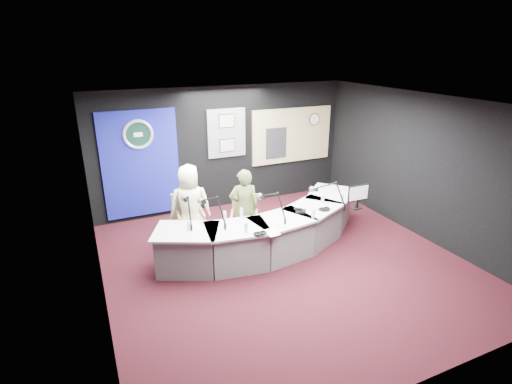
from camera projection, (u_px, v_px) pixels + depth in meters
name	position (u px, v px, depth m)	size (l,w,h in m)	color
ground	(285.00, 263.00, 7.09)	(6.00, 6.00, 0.00)	black
ceiling	(289.00, 103.00, 6.11)	(6.00, 6.00, 0.02)	silver
wall_back	(225.00, 148.00, 9.16)	(6.00, 0.02, 2.80)	black
wall_front	(428.00, 281.00, 4.04)	(6.00, 0.02, 2.80)	black
wall_left	(93.00, 220.00, 5.44)	(0.02, 6.00, 2.80)	black
wall_right	(423.00, 167.00, 7.76)	(0.02, 6.00, 2.80)	black
broadcast_desk	(269.00, 232.00, 7.41)	(4.50, 1.90, 0.75)	#B6B9BA
backdrop_panel	(141.00, 164.00, 8.45)	(1.60, 0.05, 2.30)	navy
agency_seal	(138.00, 135.00, 8.19)	(0.63, 0.63, 0.07)	silver
seal_center	(138.00, 134.00, 8.20)	(0.48, 0.48, 0.01)	black
pinboard	(227.00, 133.00, 9.03)	(0.90, 0.04, 1.10)	slate
framed_photo_upper	(227.00, 121.00, 8.91)	(0.34, 0.02, 0.27)	gray
framed_photo_lower	(227.00, 145.00, 9.11)	(0.34, 0.02, 0.27)	gray
booth_window_frame	(292.00, 135.00, 9.76)	(2.12, 0.06, 1.32)	tan
booth_glow	(292.00, 135.00, 9.75)	(2.00, 0.02, 1.20)	beige
equipment_rack	(276.00, 143.00, 9.61)	(0.55, 0.02, 0.75)	black
wall_clock	(314.00, 119.00, 9.84)	(0.28, 0.28, 0.01)	white
armchair_left	(191.00, 219.00, 7.59)	(0.58, 0.58, 1.03)	#9E7D48
armchair_right	(244.00, 220.00, 7.57)	(0.58, 0.58, 1.03)	#9E7D48
draped_jacket	(185.00, 210.00, 7.75)	(0.50, 0.10, 0.70)	#6E665D
person_man	(190.00, 206.00, 7.49)	(0.78, 0.51, 1.59)	#FFF5CB
person_woman	(244.00, 208.00, 7.48)	(0.55, 0.36, 1.52)	#4F5E31
computer_monitor	(358.00, 193.00, 7.36)	(0.47, 0.03, 0.32)	black
desk_phone	(301.00, 211.00, 7.29)	(0.18, 0.14, 0.04)	black
headphones_near	(324.00, 209.00, 7.41)	(0.23, 0.23, 0.04)	black
headphones_far	(260.00, 233.00, 6.46)	(0.19, 0.19, 0.03)	black
paper_stack	(194.00, 226.00, 6.76)	(0.19, 0.27, 0.00)	white
notepad	(271.00, 233.00, 6.52)	(0.20, 0.28, 0.00)	white
boom_mic_a	(187.00, 207.00, 6.78)	(0.19, 0.74, 0.60)	black
boom_mic_b	(212.00, 208.00, 6.74)	(0.35, 0.69, 0.60)	black
boom_mic_c	(272.00, 203.00, 6.94)	(0.34, 0.70, 0.60)	black
boom_mic_d	(328.00, 193.00, 7.40)	(0.57, 0.54, 0.60)	black
water_bottles	(276.00, 213.00, 7.04)	(3.13, 0.65, 0.18)	silver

